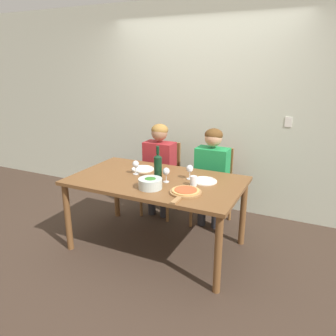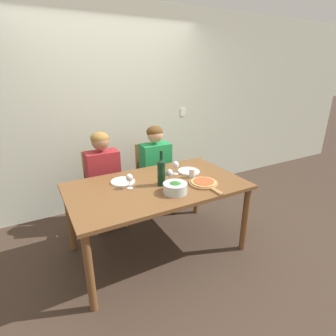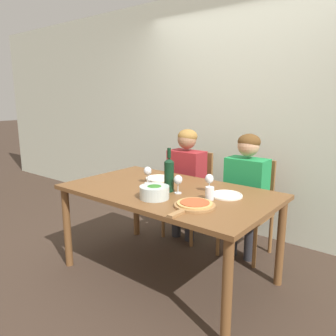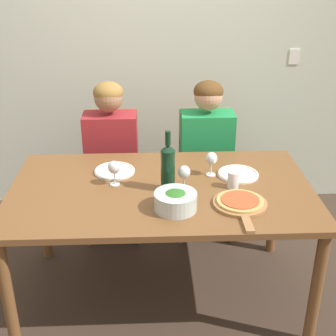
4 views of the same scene
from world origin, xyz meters
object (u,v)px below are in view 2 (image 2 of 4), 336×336
(dinner_plate_left, at_px, (123,181))
(wine_glass_right, at_px, (176,165))
(dinner_plate_right, at_px, (189,171))
(wine_glass_centre, at_px, (170,174))
(wine_glass_left, at_px, (129,178))
(water_tumbler, at_px, (192,173))
(wine_bottle, at_px, (161,171))
(person_woman, at_px, (103,172))
(broccoli_bowl, at_px, (175,188))
(chair_right, at_px, (153,176))
(person_man, at_px, (156,163))
(chair_left, at_px, (103,186))
(pizza_on_board, at_px, (204,183))

(dinner_plate_left, xyz_separation_m, wine_glass_right, (0.59, -0.07, 0.10))
(dinner_plate_right, bearing_deg, wine_glass_centre, -153.20)
(dinner_plate_left, height_order, wine_glass_left, wine_glass_left)
(water_tumbler, bearing_deg, wine_bottle, -177.45)
(person_woman, bearing_deg, broccoli_bowl, -67.35)
(dinner_plate_left, height_order, dinner_plate_right, same)
(broccoli_bowl, bearing_deg, chair_right, 75.43)
(chair_right, distance_m, person_man, 0.26)
(broccoli_bowl, relative_size, dinner_plate_right, 0.91)
(chair_right, bearing_deg, broccoli_bowl, -104.57)
(dinner_plate_right, distance_m, water_tumbler, 0.17)
(person_woman, height_order, dinner_plate_right, person_woman)
(dinner_plate_right, bearing_deg, person_woman, 143.92)
(person_woman, height_order, water_tumbler, person_woman)
(chair_right, bearing_deg, wine_glass_centre, -104.27)
(dinner_plate_left, height_order, wine_glass_centre, wine_glass_centre)
(chair_left, relative_size, wine_glass_centre, 6.22)
(dinner_plate_right, height_order, pizza_on_board, pizza_on_board)
(person_man, height_order, wine_bottle, person_man)
(broccoli_bowl, relative_size, wine_glass_left, 1.51)
(chair_right, xyz_separation_m, dinner_plate_right, (0.12, -0.71, 0.29))
(chair_right, distance_m, broccoli_bowl, 1.19)
(wine_glass_right, distance_m, wine_glass_centre, 0.26)
(wine_glass_left, height_order, wine_glass_centre, same)
(wine_bottle, bearing_deg, pizza_on_board, -27.38)
(pizza_on_board, bearing_deg, wine_glass_left, 158.04)
(wine_bottle, relative_size, dinner_plate_right, 1.44)
(chair_left, relative_size, wine_glass_right, 6.22)
(person_woman, xyz_separation_m, pizza_on_board, (0.76, -0.96, 0.07))
(wine_glass_left, bearing_deg, dinner_plate_right, 7.06)
(broccoli_bowl, distance_m, wine_glass_centre, 0.23)
(dinner_plate_left, bearing_deg, pizza_on_board, -32.53)
(chair_left, xyz_separation_m, broccoli_bowl, (0.41, -1.10, 0.33))
(chair_left, distance_m, person_man, 0.74)
(broccoli_bowl, xyz_separation_m, pizza_on_board, (0.35, 0.02, -0.03))
(pizza_on_board, distance_m, wine_glass_left, 0.75)
(person_man, height_order, water_tumbler, person_man)
(person_woman, height_order, dinner_plate_left, person_woman)
(chair_left, height_order, dinner_plate_right, chair_left)
(dinner_plate_left, bearing_deg, dinner_plate_right, -5.87)
(chair_left, xyz_separation_m, dinner_plate_left, (0.06, -0.63, 0.29))
(chair_right, height_order, dinner_plate_left, chair_right)
(chair_left, bearing_deg, wine_glass_left, -84.82)
(wine_bottle, relative_size, water_tumbler, 3.64)
(chair_left, xyz_separation_m, wine_glass_left, (0.07, -0.80, 0.39))
(chair_left, relative_size, water_tumbler, 9.49)
(chair_right, relative_size, person_man, 0.78)
(person_woman, relative_size, wine_glass_centre, 7.97)
(wine_glass_right, bearing_deg, dinner_plate_right, -3.62)
(chair_right, distance_m, dinner_plate_right, 0.78)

